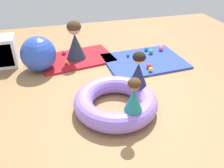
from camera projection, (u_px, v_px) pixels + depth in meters
name	position (u px, v px, depth m)	size (l,w,h in m)	color
ground_plane	(118.00, 107.00, 3.52)	(8.00, 8.00, 0.00)	#9E7549
gym_mat_front	(144.00, 61.00, 4.75)	(1.52, 1.11, 0.04)	#2D47B7
gym_mat_far_right	(77.00, 59.00, 4.83)	(1.42, 0.89, 0.04)	#B21923
inflatable_cushion	(116.00, 102.00, 3.40)	(1.19, 1.19, 0.27)	#9975EA
child_in_teal	(134.00, 95.00, 2.91)	(0.32, 0.32, 0.46)	teal
child_in_navy	(138.00, 69.00, 3.41)	(0.30, 0.30, 0.52)	navy
adult_seated	(75.00, 41.00, 4.63)	(0.54, 0.54, 0.76)	#232D3D
play_ball_pink	(64.00, 52.00, 4.95)	(0.10, 0.10, 0.10)	pink
play_ball_orange	(66.00, 62.00, 4.57)	(0.07, 0.07, 0.07)	orange
play_ball_red	(149.00, 66.00, 4.42)	(0.09, 0.09, 0.09)	red
play_ball_blue	(128.00, 55.00, 4.85)	(0.06, 0.06, 0.06)	blue
play_ball_green	(151.00, 52.00, 4.96)	(0.09, 0.09, 0.09)	green
play_ball_teal	(146.00, 49.00, 5.10)	(0.09, 0.09, 0.09)	teal
play_ball_yellow	(150.00, 70.00, 4.32)	(0.08, 0.08, 0.08)	yellow
play_ball_pink_second	(161.00, 48.00, 5.10)	(0.10, 0.10, 0.10)	pink
exercise_ball_large	(38.00, 54.00, 4.32)	(0.64, 0.64, 0.64)	blue
storage_cube	(4.00, 52.00, 4.49)	(0.44, 0.44, 0.56)	white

